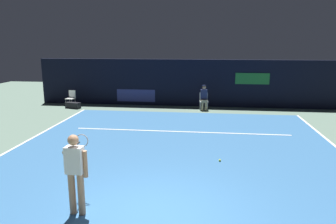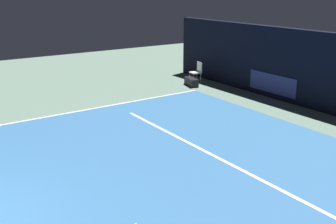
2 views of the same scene
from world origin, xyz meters
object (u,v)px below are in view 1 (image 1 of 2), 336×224
object	(u,v)px
courtside_chair_near	(71,97)
equipment_bag	(73,105)
line_judge_on_chair	(204,97)
tennis_player	(76,169)
tennis_ball	(220,160)

from	to	relation	value
courtside_chair_near	equipment_bag	size ratio (longest dim) A/B	1.05
line_judge_on_chair	courtside_chair_near	xyz separation A→B (m)	(-7.40, 0.15, -0.18)
tennis_player	tennis_ball	xyz separation A→B (m)	(3.07, 3.34, -0.94)
tennis_ball	tennis_player	bearing A→B (deg)	-132.54
tennis_player	line_judge_on_chair	xyz separation A→B (m)	(2.50, 10.82, -0.30)
line_judge_on_chair	equipment_bag	world-z (taller)	line_judge_on_chair
line_judge_on_chair	equipment_bag	size ratio (longest dim) A/B	1.57
line_judge_on_chair	courtside_chair_near	distance (m)	7.40
courtside_chair_near	tennis_ball	distance (m)	11.04
equipment_bag	tennis_player	bearing A→B (deg)	-50.64
courtside_chair_near	tennis_ball	world-z (taller)	courtside_chair_near
tennis_ball	equipment_bag	size ratio (longest dim) A/B	0.08
line_judge_on_chair	tennis_ball	distance (m)	7.53
tennis_player	tennis_ball	distance (m)	4.64
line_judge_on_chair	equipment_bag	xyz separation A→B (m)	(-7.08, -0.38, -0.53)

